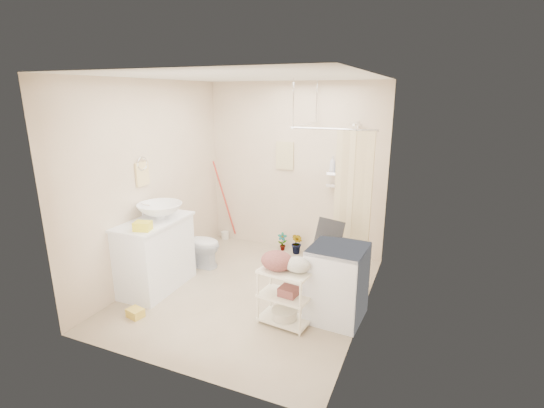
{
  "coord_description": "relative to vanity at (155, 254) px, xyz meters",
  "views": [
    {
      "loc": [
        2.01,
        -4.03,
        2.42
      ],
      "look_at": [
        0.2,
        0.25,
        1.11
      ],
      "focal_mm": 26.0,
      "sensor_mm": 36.0,
      "label": 1
    }
  ],
  "objects": [
    {
      "name": "wall_front",
      "position": [
        1.16,
        -1.26,
        0.85
      ],
      "size": [
        2.8,
        0.04,
        2.6
      ],
      "primitive_type": "cube",
      "color": "beige",
      "rests_on": "ground"
    },
    {
      "name": "counter_basket",
      "position": [
        0.15,
        -0.34,
        0.51
      ],
      "size": [
        0.22,
        0.19,
        0.1
      ],
      "primitive_type": "cube",
      "rotation": [
        0.0,
        0.0,
        0.27
      ],
      "color": "yellow",
      "rests_on": "vanity"
    },
    {
      "name": "floor",
      "position": [
        1.16,
        0.34,
        -0.45
      ],
      "size": [
        3.2,
        3.2,
        0.0
      ],
      "primitive_type": "plane",
      "color": "tan",
      "rests_on": "ground"
    },
    {
      "name": "vanity",
      "position": [
        0.0,
        0.0,
        0.0
      ],
      "size": [
        0.61,
        1.05,
        0.91
      ],
      "primitive_type": "cube",
      "rotation": [
        0.0,
        0.0,
        0.03
      ],
      "color": "white",
      "rests_on": "ground"
    },
    {
      "name": "ironing_board",
      "position": [
        2.08,
        0.38,
        0.08
      ],
      "size": [
        0.31,
        0.11,
        1.08
      ],
      "primitive_type": null,
      "rotation": [
        0.0,
        0.0,
        0.08
      ],
      "color": "black",
      "rests_on": "ground"
    },
    {
      "name": "toilet",
      "position": [
        0.12,
        0.78,
        -0.12
      ],
      "size": [
        0.68,
        0.4,
        0.68
      ],
      "primitive_type": "imported",
      "rotation": [
        0.0,
        0.0,
        1.6
      ],
      "color": "silver",
      "rests_on": "ground"
    },
    {
      "name": "hanging_towel",
      "position": [
        1.01,
        1.92,
        1.05
      ],
      "size": [
        0.28,
        0.03,
        0.42
      ],
      "primitive_type": "cube",
      "color": "beige",
      "rests_on": "wall_back"
    },
    {
      "name": "floor_basket",
      "position": [
        0.23,
        -0.68,
        -0.39
      ],
      "size": [
        0.29,
        0.25,
        0.14
      ],
      "primitive_type": "cube",
      "rotation": [
        0.0,
        0.0,
        -0.21
      ],
      "color": "gold",
      "rests_on": "ground"
    },
    {
      "name": "laundry_rack",
      "position": [
        1.81,
        -0.14,
        -0.08
      ],
      "size": [
        0.58,
        0.38,
        0.75
      ],
      "primitive_type": null,
      "rotation": [
        0.0,
        0.0,
        -0.12
      ],
      "color": "white",
      "rests_on": "ground"
    },
    {
      "name": "towel_ring",
      "position": [
        -0.22,
        0.14,
        1.02
      ],
      "size": [
        0.04,
        0.22,
        0.34
      ],
      "primitive_type": null,
      "color": "#F0D489",
      "rests_on": "wall_left"
    },
    {
      "name": "washing_machine",
      "position": [
        2.3,
        0.2,
        -0.03
      ],
      "size": [
        0.61,
        0.63,
        0.84
      ],
      "primitive_type": "cube",
      "rotation": [
        0.0,
        0.0,
        -0.06
      ],
      "color": "silver",
      "rests_on": "ground"
    },
    {
      "name": "shampoo_bottle_a",
      "position": [
        1.78,
        1.86,
        0.98
      ],
      "size": [
        0.09,
        0.09,
        0.23
      ],
      "primitive_type": "imported",
      "rotation": [
        0.0,
        0.0,
        -0.07
      ],
      "color": "silver",
      "rests_on": "shower"
    },
    {
      "name": "ceiling",
      "position": [
        1.16,
        0.34,
        2.15
      ],
      "size": [
        2.8,
        3.2,
        0.04
      ],
      "primitive_type": "cube",
      "color": "silver",
      "rests_on": "ground"
    },
    {
      "name": "mop",
      "position": [
        -0.06,
        1.87,
        0.22
      ],
      "size": [
        0.16,
        0.16,
        1.36
      ],
      "primitive_type": null,
      "rotation": [
        0.0,
        0.0,
        -0.34
      ],
      "color": "red",
      "rests_on": "ground"
    },
    {
      "name": "sink",
      "position": [
        0.04,
        0.11,
        0.55
      ],
      "size": [
        0.63,
        0.63,
        0.19
      ],
      "primitive_type": "imported",
      "rotation": [
        0.0,
        0.0,
        0.13
      ],
      "color": "white",
      "rests_on": "vanity"
    },
    {
      "name": "potted_plant_a",
      "position": [
        1.03,
        1.78,
        -0.31
      ],
      "size": [
        0.18,
        0.15,
        0.29
      ],
      "primitive_type": "imported",
      "rotation": [
        0.0,
        0.0,
        0.37
      ],
      "color": "brown",
      "rests_on": "ground"
    },
    {
      "name": "wall_back",
      "position": [
        1.16,
        1.94,
        0.85
      ],
      "size": [
        2.8,
        0.04,
        2.6
      ],
      "primitive_type": "cube",
      "color": "beige",
      "rests_on": "ground"
    },
    {
      "name": "wall_left",
      "position": [
        -0.24,
        0.34,
        0.85
      ],
      "size": [
        0.04,
        3.2,
        2.6
      ],
      "primitive_type": "cube",
      "color": "beige",
      "rests_on": "ground"
    },
    {
      "name": "shower",
      "position": [
        2.01,
        1.39,
        0.6
      ],
      "size": [
        1.1,
        1.1,
        2.1
      ],
      "primitive_type": null,
      "color": "silver",
      "rests_on": "ground"
    },
    {
      "name": "shampoo_bottle_b",
      "position": [
        1.91,
        1.87,
        0.96
      ],
      "size": [
        0.08,
        0.09,
        0.19
      ],
      "primitive_type": "imported",
      "rotation": [
        0.0,
        0.0,
        0.0
      ],
      "color": "#3B58AF",
      "rests_on": "shower"
    },
    {
      "name": "potted_plant_b",
      "position": [
        1.3,
        1.73,
        -0.28
      ],
      "size": [
        0.24,
        0.23,
        0.34
      ],
      "primitive_type": "imported",
      "rotation": [
        0.0,
        0.0,
        -0.56
      ],
      "color": "maroon",
      "rests_on": "ground"
    },
    {
      "name": "tp_holder",
      "position": [
        -0.2,
        0.39,
        0.27
      ],
      "size": [
        0.08,
        0.12,
        0.14
      ],
      "primitive_type": null,
      "color": "white",
      "rests_on": "wall_left"
    },
    {
      "name": "wall_right",
      "position": [
        2.56,
        0.34,
        0.85
      ],
      "size": [
        0.04,
        3.2,
        2.6
      ],
      "primitive_type": "cube",
      "color": "beige",
      "rests_on": "ground"
    }
  ]
}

